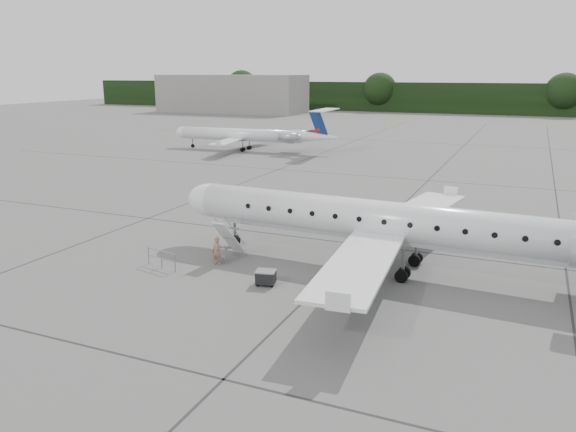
% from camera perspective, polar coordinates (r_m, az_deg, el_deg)
% --- Properties ---
extents(ground, '(320.00, 320.00, 0.00)m').
position_cam_1_polar(ground, '(29.56, 9.69, -7.03)').
color(ground, '#5C5C59').
rests_on(ground, ground).
extents(treeline, '(260.00, 4.00, 8.00)m').
position_cam_1_polar(treeline, '(157.10, 21.61, 10.98)').
color(treeline, black).
rests_on(treeline, ground).
extents(terminal_building, '(40.00, 14.00, 10.00)m').
position_cam_1_polar(terminal_building, '(156.76, -5.76, 12.26)').
color(terminal_building, slate).
rests_on(terminal_building, ground).
extents(main_regional_jet, '(31.09, 23.09, 7.71)m').
position_cam_1_polar(main_regional_jet, '(30.90, 10.65, 1.37)').
color(main_regional_jet, silver).
rests_on(main_regional_jet, ground).
extents(airstair, '(0.96, 2.32, 2.42)m').
position_cam_1_polar(airstair, '(33.18, -6.03, -2.29)').
color(airstair, silver).
rests_on(airstair, ground).
extents(passenger, '(0.64, 0.46, 1.63)m').
position_cam_1_polar(passenger, '(32.26, -7.23, -3.55)').
color(passenger, '#926050').
rests_on(passenger, ground).
extents(safety_railing, '(2.16, 0.56, 1.00)m').
position_cam_1_polar(safety_railing, '(32.38, -12.73, -4.32)').
color(safety_railing, gray).
rests_on(safety_railing, ground).
extents(baggage_cart, '(1.12, 0.98, 0.84)m').
position_cam_1_polar(baggage_cart, '(29.18, -2.27, -6.23)').
color(baggage_cart, black).
rests_on(baggage_cart, ground).
extents(bg_regional_left, '(23.82, 17.68, 6.05)m').
position_cam_1_polar(bg_regional_left, '(79.75, -4.87, 8.84)').
color(bg_regional_left, silver).
rests_on(bg_regional_left, ground).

